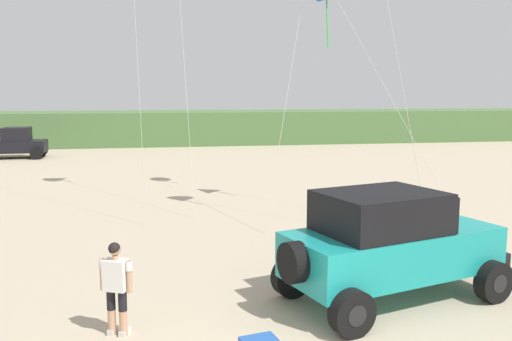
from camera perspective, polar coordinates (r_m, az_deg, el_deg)
dune_ridge at (r=45.90m, az=-11.91°, el=4.42°), size 90.00×6.99×2.65m
jeep at (r=11.33m, az=13.91°, el=-7.36°), size 5.02×3.49×2.26m
person_watching at (r=9.82m, az=-14.48°, el=-11.42°), size 0.58×0.42×1.67m
distant_pickup at (r=38.26m, az=-24.40°, el=2.57°), size 4.68×2.55×1.98m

